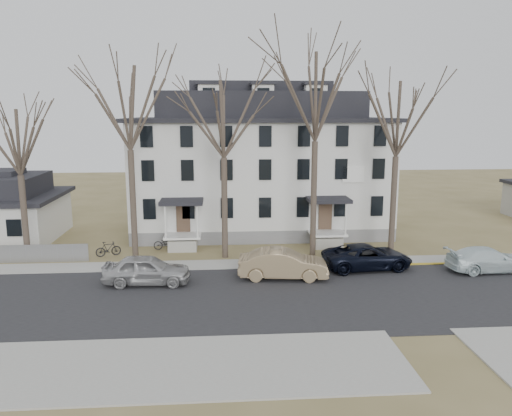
{
  "coord_description": "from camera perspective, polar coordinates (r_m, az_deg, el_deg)",
  "views": [
    {
      "loc": [
        -5.26,
        -22.9,
        9.68
      ],
      "look_at": [
        -2.95,
        9.0,
        3.53
      ],
      "focal_mm": 35.0,
      "sensor_mm": 36.0,
      "label": 1
    }
  ],
  "objects": [
    {
      "name": "bicycle_right",
      "position": [
        35.49,
        -16.52,
        -4.56
      ],
      "size": [
        1.75,
        1.05,
        1.02
      ],
      "primitive_type": "imported",
      "rotation": [
        0.0,
        0.0,
        1.94
      ],
      "color": "black",
      "rests_on": "ground"
    },
    {
      "name": "car_navy",
      "position": [
        32.11,
        12.61,
        -5.5
      ],
      "size": [
        5.76,
        3.08,
        1.54
      ],
      "primitive_type": "imported",
      "rotation": [
        0.0,
        0.0,
        1.67
      ],
      "color": "black",
      "rests_on": "ground"
    },
    {
      "name": "main_road",
      "position": [
        27.23,
        7.39,
        -10.04
      ],
      "size": [
        120.0,
        10.0,
        0.04
      ],
      "primitive_type": "cube",
      "color": "#27272A",
      "rests_on": "ground"
    },
    {
      "name": "tree_bungalow",
      "position": [
        35.13,
        -25.61,
        7.28
      ],
      "size": [
        6.6,
        6.6,
        10.78
      ],
      "color": "#473B31",
      "rests_on": "ground"
    },
    {
      "name": "bicycle_left",
      "position": [
        36.15,
        -10.15,
        -4.02
      ],
      "size": [
        1.9,
        0.71,
        0.99
      ],
      "primitive_type": "imported",
      "rotation": [
        0.0,
        0.0,
        1.54
      ],
      "color": "black",
      "rests_on": "ground"
    },
    {
      "name": "tree_center",
      "position": [
        33.32,
        6.88,
        13.22
      ],
      "size": [
        9.0,
        9.0,
        14.7
      ],
      "color": "#473B31",
      "rests_on": "ground"
    },
    {
      "name": "near_sidewalk_left",
      "position": [
        20.54,
        -11.86,
        -17.5
      ],
      "size": [
        20.0,
        5.0,
        0.08
      ],
      "primitive_type": "cube",
      "color": "#A09F97",
      "rests_on": "ground"
    },
    {
      "name": "tree_mid_left",
      "position": [
        32.7,
        -3.74,
        10.72
      ],
      "size": [
        7.8,
        7.8,
        12.74
      ],
      "color": "#473B31",
      "rests_on": "ground"
    },
    {
      "name": "boarding_house",
      "position": [
        41.21,
        0.43,
        4.89
      ],
      "size": [
        20.8,
        12.36,
        12.05
      ],
      "color": "slate",
      "rests_on": "ground"
    },
    {
      "name": "far_sidewalk",
      "position": [
        32.81,
        5.31,
        -6.33
      ],
      "size": [
        120.0,
        2.0,
        0.08
      ],
      "primitive_type": "cube",
      "color": "#A09F97",
      "rests_on": "ground"
    },
    {
      "name": "ground",
      "position": [
        25.41,
        8.3,
        -11.63
      ],
      "size": [
        120.0,
        120.0,
        0.0
      ],
      "primitive_type": "plane",
      "color": "olive",
      "rests_on": "ground"
    },
    {
      "name": "small_house",
      "position": [
        43.0,
        -26.97,
        -0.27
      ],
      "size": [
        8.7,
        8.7,
        5.0
      ],
      "color": "silver",
      "rests_on": "ground"
    },
    {
      "name": "car_tan",
      "position": [
        29.59,
        3.11,
        -6.47
      ],
      "size": [
        5.41,
        2.36,
        1.73
      ],
      "primitive_type": "imported",
      "rotation": [
        0.0,
        0.0,
        1.47
      ],
      "color": "#947D5A",
      "rests_on": "ground"
    },
    {
      "name": "tree_far_left",
      "position": [
        33.21,
        -14.39,
        11.69
      ],
      "size": [
        8.4,
        8.4,
        13.72
      ],
      "color": "#473B31",
      "rests_on": "ground"
    },
    {
      "name": "yellow_curb",
      "position": [
        33.15,
        14.18,
        -6.44
      ],
      "size": [
        14.0,
        0.25,
        0.06
      ],
      "primitive_type": "cube",
      "color": "gold",
      "rests_on": "ground"
    },
    {
      "name": "tree_mid_right",
      "position": [
        34.75,
        15.91,
        10.34
      ],
      "size": [
        7.8,
        7.8,
        12.74
      ],
      "color": "#473B31",
      "rests_on": "ground"
    },
    {
      "name": "car_white",
      "position": [
        34.0,
        24.99,
        -5.41
      ],
      "size": [
        5.21,
        2.35,
        1.48
      ],
      "primitive_type": "imported",
      "rotation": [
        0.0,
        0.0,
        1.62
      ],
      "color": "silver",
      "rests_on": "ground"
    },
    {
      "name": "car_silver",
      "position": [
        29.26,
        -12.38,
        -6.97
      ],
      "size": [
        4.99,
        2.16,
        1.68
      ],
      "primitive_type": "imported",
      "rotation": [
        0.0,
        0.0,
        1.53
      ],
      "color": "#AEAEAE",
      "rests_on": "ground"
    }
  ]
}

